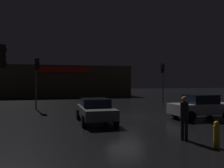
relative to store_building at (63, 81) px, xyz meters
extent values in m
plane|color=black|center=(3.51, -25.09, -2.50)|extent=(120.00, 120.00, 0.00)
cube|color=brown|center=(0.00, 0.01, 0.00)|extent=(21.88, 8.76, 5.00)
cube|color=red|center=(0.00, -4.52, 1.79)|extent=(8.09, 0.24, 0.81)
cube|color=black|center=(-3.26, -31.32, 0.87)|extent=(0.41, 0.41, 0.90)
sphere|color=black|center=(-3.14, -31.21, 1.14)|extent=(0.20, 0.20, 0.20)
sphere|color=orange|center=(-3.14, -31.21, 0.87)|extent=(0.20, 0.20, 0.20)
sphere|color=black|center=(-3.14, -31.21, 0.60)|extent=(0.20, 0.20, 0.20)
cylinder|color=#595B60|center=(-2.91, -19.46, -0.28)|extent=(0.12, 0.12, 4.45)
cube|color=black|center=(-2.80, -19.57, 1.43)|extent=(0.41, 0.41, 1.04)
sphere|color=red|center=(-2.68, -19.67, 1.74)|extent=(0.20, 0.20, 0.20)
sphere|color=black|center=(-2.68, -19.67, 1.43)|extent=(0.20, 0.20, 0.20)
sphere|color=black|center=(-2.68, -19.67, 1.12)|extent=(0.20, 0.20, 0.20)
cylinder|color=#595B60|center=(9.86, -18.20, -0.34)|extent=(0.13, 0.13, 4.33)
cube|color=black|center=(9.75, -18.32, 1.35)|extent=(0.41, 0.41, 0.95)
sphere|color=red|center=(9.65, -18.43, 1.63)|extent=(0.20, 0.20, 0.20)
sphere|color=black|center=(9.65, -18.43, 1.35)|extent=(0.20, 0.20, 0.20)
sphere|color=black|center=(9.65, -18.43, 1.06)|extent=(0.20, 0.20, 0.20)
cube|color=#B7B7BF|center=(8.06, -27.33, -1.84)|extent=(4.15, 1.87, 0.68)
cube|color=black|center=(8.04, -27.33, -1.21)|extent=(1.91, 1.62, 0.58)
cylinder|color=black|center=(9.38, -26.42, -2.18)|extent=(0.65, 0.24, 0.64)
cylinder|color=black|center=(6.68, -26.52, -2.18)|extent=(0.65, 0.24, 0.64)
cylinder|color=black|center=(6.74, -28.24, -2.18)|extent=(0.65, 0.24, 0.64)
cube|color=slate|center=(1.09, -27.06, -1.87)|extent=(1.85, 4.07, 0.58)
cube|color=black|center=(1.08, -26.86, -1.34)|extent=(1.64, 1.80, 0.48)
cylinder|color=black|center=(2.00, -28.38, -2.17)|extent=(0.23, 0.68, 0.68)
cylinder|color=black|center=(0.20, -28.40, -2.17)|extent=(0.23, 0.68, 0.68)
cylinder|color=black|center=(1.97, -25.71, -2.17)|extent=(0.23, 0.68, 0.68)
cylinder|color=black|center=(0.17, -25.73, -2.17)|extent=(0.23, 0.68, 0.68)
cylinder|color=black|center=(3.88, -32.08, -2.06)|extent=(0.14, 0.14, 0.89)
cylinder|color=black|center=(4.03, -32.12, -2.06)|extent=(0.14, 0.14, 0.89)
cylinder|color=black|center=(3.95, -32.10, -1.27)|extent=(0.42, 0.42, 0.70)
sphere|color=tan|center=(3.95, -32.10, -0.80)|extent=(0.24, 0.24, 0.24)
cylinder|color=gold|center=(4.48, -33.40, -2.09)|extent=(0.22, 0.22, 0.82)
sphere|color=gold|center=(4.48, -33.40, -1.61)|extent=(0.20, 0.20, 0.20)
camera|label=1|loc=(-1.27, -40.68, -0.07)|focal=37.00mm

